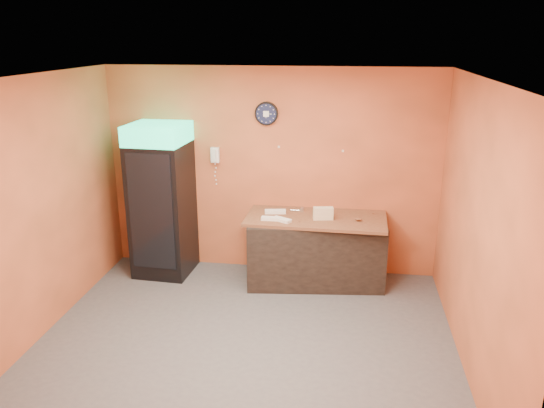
# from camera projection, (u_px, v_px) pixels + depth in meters

# --- Properties ---
(floor) EXTENTS (4.50, 4.50, 0.00)m
(floor) POSITION_uv_depth(u_px,v_px,m) (245.00, 343.00, 5.74)
(floor) COLOR #47474C
(floor) RESTS_ON ground
(back_wall) EXTENTS (4.50, 0.02, 2.80)m
(back_wall) POSITION_uv_depth(u_px,v_px,m) (272.00, 172.00, 7.19)
(back_wall) COLOR #DF6B3F
(back_wall) RESTS_ON floor
(left_wall) EXTENTS (0.02, 4.00, 2.80)m
(left_wall) POSITION_uv_depth(u_px,v_px,m) (35.00, 211.00, 5.61)
(left_wall) COLOR #DF6B3F
(left_wall) RESTS_ON floor
(right_wall) EXTENTS (0.02, 4.00, 2.80)m
(right_wall) POSITION_uv_depth(u_px,v_px,m) (477.00, 232.00, 5.00)
(right_wall) COLOR #DF6B3F
(right_wall) RESTS_ON floor
(ceiling) EXTENTS (4.50, 4.00, 0.02)m
(ceiling) POSITION_uv_depth(u_px,v_px,m) (240.00, 78.00, 4.88)
(ceiling) COLOR white
(ceiling) RESTS_ON back_wall
(beverage_cooler) EXTENTS (0.77, 0.78, 2.08)m
(beverage_cooler) POSITION_uv_depth(u_px,v_px,m) (161.00, 203.00, 7.13)
(beverage_cooler) COLOR black
(beverage_cooler) RESTS_ON floor
(prep_counter) EXTENTS (1.84, 0.97, 0.88)m
(prep_counter) POSITION_uv_depth(u_px,v_px,m) (315.00, 251.00, 7.03)
(prep_counter) COLOR black
(prep_counter) RESTS_ON floor
(wall_clock) EXTENTS (0.31, 0.06, 0.31)m
(wall_clock) POSITION_uv_depth(u_px,v_px,m) (266.00, 114.00, 6.93)
(wall_clock) COLOR black
(wall_clock) RESTS_ON back_wall
(wall_phone) EXTENTS (0.11, 0.10, 0.21)m
(wall_phone) POSITION_uv_depth(u_px,v_px,m) (215.00, 155.00, 7.18)
(wall_phone) COLOR white
(wall_phone) RESTS_ON back_wall
(butcher_paper) EXTENTS (1.83, 0.92, 0.04)m
(butcher_paper) POSITION_uv_depth(u_px,v_px,m) (316.00, 218.00, 6.89)
(butcher_paper) COLOR brown
(butcher_paper) RESTS_ON prep_counter
(sub_roll_stack) EXTENTS (0.27, 0.13, 0.16)m
(sub_roll_stack) POSITION_uv_depth(u_px,v_px,m) (323.00, 213.00, 6.76)
(sub_roll_stack) COLOR beige
(sub_roll_stack) RESTS_ON butcher_paper
(wrapped_sandwich_left) EXTENTS (0.26, 0.10, 0.04)m
(wrapped_sandwich_left) POSITION_uv_depth(u_px,v_px,m) (271.00, 219.00, 6.76)
(wrapped_sandwich_left) COLOR white
(wrapped_sandwich_left) RESTS_ON butcher_paper
(wrapped_sandwich_mid) EXTENTS (0.27, 0.22, 0.04)m
(wrapped_sandwich_mid) POSITION_uv_depth(u_px,v_px,m) (282.00, 220.00, 6.72)
(wrapped_sandwich_mid) COLOR white
(wrapped_sandwich_mid) RESTS_ON butcher_paper
(wrapped_sandwich_right) EXTENTS (0.29, 0.15, 0.04)m
(wrapped_sandwich_right) POSITION_uv_depth(u_px,v_px,m) (275.00, 212.00, 7.02)
(wrapped_sandwich_right) COLOR white
(wrapped_sandwich_right) RESTS_ON butcher_paper
(kitchen_tool) EXTENTS (0.06, 0.06, 0.06)m
(kitchen_tool) POSITION_uv_depth(u_px,v_px,m) (302.00, 209.00, 7.09)
(kitchen_tool) COLOR silver
(kitchen_tool) RESTS_ON butcher_paper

